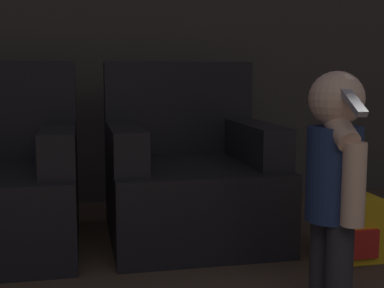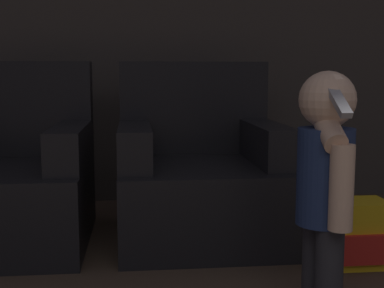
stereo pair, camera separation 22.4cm
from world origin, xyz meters
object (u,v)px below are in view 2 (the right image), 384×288
(armchair_left, at_px, (5,181))
(armchair_right, at_px, (200,177))
(toy_backpack, at_px, (355,234))
(person_toddler, at_px, (326,177))

(armchair_left, relative_size, armchair_right, 1.00)
(armchair_right, bearing_deg, toy_backpack, -40.40)
(armchair_left, distance_m, armchair_right, 1.00)
(armchair_left, height_order, armchair_right, same)
(armchair_right, height_order, toy_backpack, armchair_right)
(armchair_right, distance_m, person_toddler, 1.12)
(armchair_left, xyz_separation_m, armchair_right, (1.00, 0.00, 0.00))
(person_toddler, bearing_deg, toy_backpack, 141.34)
(toy_backpack, bearing_deg, armchair_right, 139.50)
(person_toddler, distance_m, toy_backpack, 0.71)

